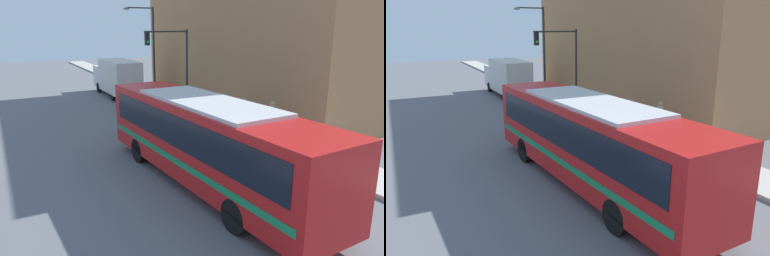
{
  "view_description": "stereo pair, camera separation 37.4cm",
  "coord_description": "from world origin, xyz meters",
  "views": [
    {
      "loc": [
        -7.24,
        -11.65,
        6.02
      ],
      "look_at": [
        0.6,
        3.05,
        1.47
      ],
      "focal_mm": 35.0,
      "sensor_mm": 36.0,
      "label": 1
    },
    {
      "loc": [
        -6.91,
        -11.82,
        6.02
      ],
      "look_at": [
        0.6,
        3.05,
        1.47
      ],
      "focal_mm": 35.0,
      "sensor_mm": 36.0,
      "label": 2
    }
  ],
  "objects": [
    {
      "name": "city_bus",
      "position": [
        -0.4,
        0.05,
        1.97
      ],
      "size": [
        3.28,
        12.36,
        3.39
      ],
      "rotation": [
        0.0,
        0.0,
        0.06
      ],
      "color": "red",
      "rests_on": "ground_plane"
    },
    {
      "name": "sidewalk",
      "position": [
        5.73,
        20.0,
        0.08
      ],
      "size": [
        2.45,
        70.0,
        0.16
      ],
      "color": "#B7B2A8",
      "rests_on": "ground_plane"
    },
    {
      "name": "building_facade",
      "position": [
        9.95,
        12.22,
        5.27
      ],
      "size": [
        6.0,
        22.45,
        10.53
      ],
      "color": "#B27A4C",
      "rests_on": "ground_plane"
    },
    {
      "name": "fire_hydrant",
      "position": [
        5.1,
        4.58,
        0.55
      ],
      "size": [
        0.26,
        0.35,
        0.78
      ],
      "color": "#999999",
      "rests_on": "sidewalk"
    },
    {
      "name": "traffic_light_pole",
      "position": [
        4.17,
        12.55,
        4.01
      ],
      "size": [
        3.28,
        0.35,
        5.64
      ],
      "color": "#2D2D2D",
      "rests_on": "sidewalk"
    },
    {
      "name": "parking_meter",
      "position": [
        5.1,
        7.49,
        1.1
      ],
      "size": [
        0.14,
        0.14,
        1.39
      ],
      "color": "#2D2D2D",
      "rests_on": "sidewalk"
    },
    {
      "name": "delivery_truck",
      "position": [
        2.41,
        20.5,
        1.72
      ],
      "size": [
        2.22,
        7.84,
        3.18
      ],
      "color": "silver",
      "rests_on": "ground_plane"
    },
    {
      "name": "street_lamp",
      "position": [
        5.0,
        18.95,
        4.56
      ],
      "size": [
        2.69,
        0.28,
        7.4
      ],
      "color": "#2D2D2D",
      "rests_on": "sidewalk"
    },
    {
      "name": "pedestrian_near_corner",
      "position": [
        6.26,
        4.17,
        1.11
      ],
      "size": [
        0.34,
        0.34,
        1.83
      ],
      "color": "#23283D",
      "rests_on": "sidewalk"
    },
    {
      "name": "pedestrian_mid_block",
      "position": [
        6.17,
        6.55,
        0.98
      ],
      "size": [
        0.34,
        0.34,
        1.61
      ],
      "color": "#23283D",
      "rests_on": "sidewalk"
    },
    {
      "name": "ground_plane",
      "position": [
        0.0,
        0.0,
        0.0
      ],
      "size": [
        120.0,
        120.0,
        0.0
      ],
      "primitive_type": "plane",
      "color": "slate"
    }
  ]
}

